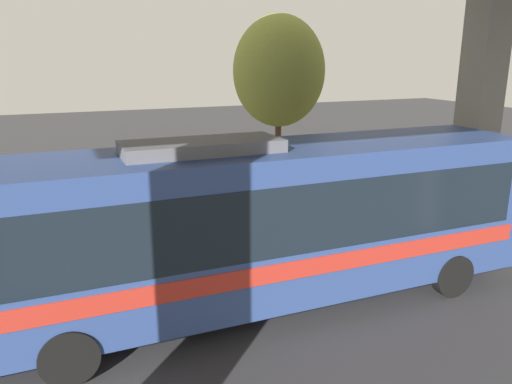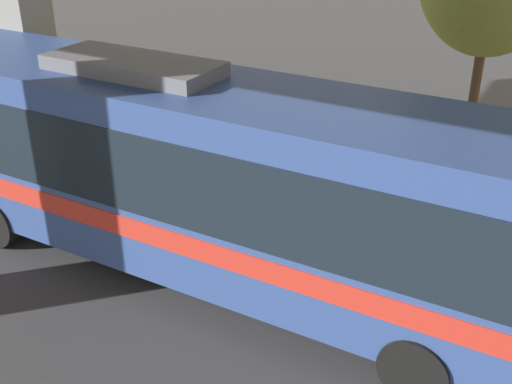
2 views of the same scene
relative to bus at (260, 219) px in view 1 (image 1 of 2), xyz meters
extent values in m
plane|color=#38383A|center=(-2.15, 0.94, -2.04)|extent=(80.00, 80.00, 0.00)
cube|color=gray|center=(-5.15, 0.94, -2.03)|extent=(6.00, 40.00, 0.02)
cube|color=gray|center=(-1.65, 7.43, 1.89)|extent=(0.90, 0.90, 7.87)
cube|color=#334C8C|center=(0.00, 0.01, -0.05)|extent=(2.47, 12.17, 3.09)
cube|color=#19232D|center=(0.00, 0.01, 0.32)|extent=(2.51, 11.20, 1.36)
cube|color=red|center=(0.00, 0.01, -0.67)|extent=(2.51, 11.56, 0.37)
cube|color=slate|center=(0.00, -1.21, 1.61)|extent=(1.24, 3.04, 0.24)
cylinder|color=black|center=(-1.16, 4.27, -1.54)|extent=(0.28, 1.00, 1.00)
cylinder|color=black|center=(1.16, 4.27, -1.54)|extent=(0.28, 1.00, 1.00)
cylinder|color=black|center=(-1.16, -3.95, -1.54)|extent=(0.28, 1.00, 1.00)
cylinder|color=black|center=(1.16, -3.95, -1.54)|extent=(0.28, 1.00, 1.00)
cylinder|color=#B21919|center=(-4.22, -3.50, -1.69)|extent=(0.18, 0.18, 0.71)
sphere|color=#B21919|center=(-4.22, -3.50, -1.28)|extent=(0.17, 0.17, 0.17)
cylinder|color=#B21919|center=(-4.36, -3.50, -1.58)|extent=(0.11, 0.08, 0.08)
cylinder|color=#B21919|center=(-4.09, -3.50, -1.58)|extent=(0.11, 0.08, 0.08)
cylinder|color=gray|center=(-3.77, 2.98, -1.75)|extent=(1.21, 1.21, 0.58)
sphere|color=olive|center=(-3.77, 2.98, -1.10)|extent=(1.32, 1.32, 1.32)
sphere|color=orange|center=(-3.62, 2.85, -1.29)|extent=(0.42, 0.42, 0.42)
cylinder|color=gray|center=(-4.47, -0.63, -1.70)|extent=(1.12, 1.12, 0.68)
sphere|color=#38722D|center=(-4.47, -0.63, -0.98)|extent=(1.37, 1.37, 1.37)
sphere|color=#993F8C|center=(-4.33, -0.75, -1.20)|extent=(0.39, 0.39, 0.39)
cylinder|color=brown|center=(-5.98, 3.20, -0.08)|extent=(0.21, 0.21, 3.93)
ellipsoid|color=olive|center=(-5.98, 3.20, 2.78)|extent=(2.98, 2.98, 3.58)
camera|label=1|loc=(9.06, -3.87, 3.30)|focal=35.00mm
camera|label=2|loc=(8.03, 5.71, 4.48)|focal=45.00mm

